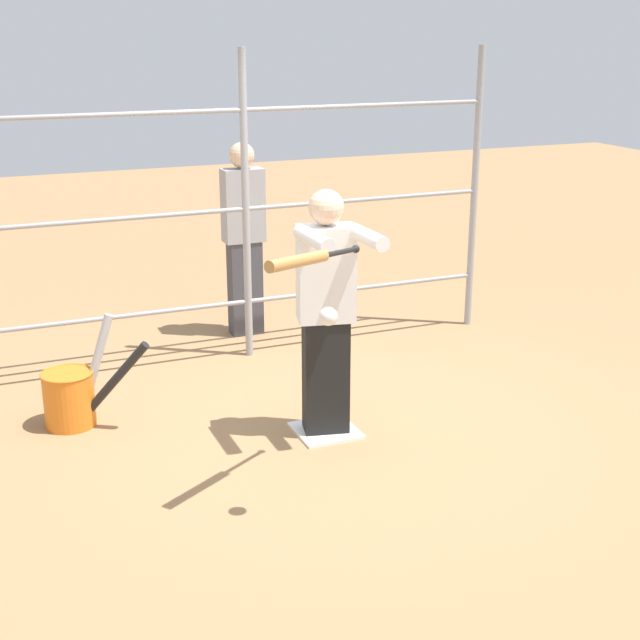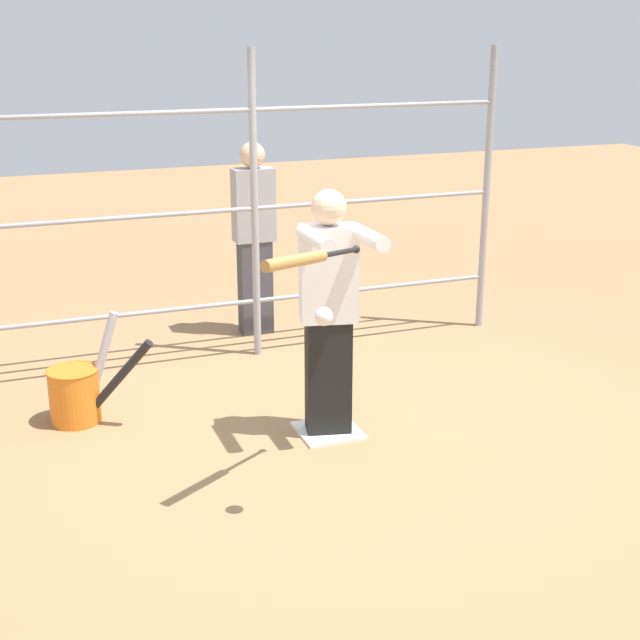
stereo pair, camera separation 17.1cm
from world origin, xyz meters
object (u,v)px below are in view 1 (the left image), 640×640
at_px(bystander_behind_fence, 244,237).
at_px(bat_bucket, 73,396).
at_px(softball_in_flight, 328,316).
at_px(batter, 327,307).
at_px(baseball_bat_swinging, 306,259).

bearing_deg(bystander_behind_fence, bat_bucket, 39.41).
bearing_deg(softball_in_flight, bystander_behind_fence, -100.34).
relative_size(batter, softball_in_flight, 16.95).
relative_size(softball_in_flight, bystander_behind_fence, 0.06).
height_order(batter, softball_in_flight, batter).
bearing_deg(bystander_behind_fence, batter, 86.03).
bearing_deg(baseball_bat_swinging, softball_in_flight, 89.63).
distance_m(batter, softball_in_flight, 1.14).
xyz_separation_m(softball_in_flight, bystander_behind_fence, (-0.58, -3.17, -0.31)).
relative_size(baseball_bat_swinging, bat_bucket, 0.98).
relative_size(batter, bat_bucket, 2.14).
xyz_separation_m(batter, baseball_bat_swinging, (0.43, 0.71, 0.52)).
height_order(batter, bat_bucket, batter).
distance_m(baseball_bat_swinging, softball_in_flight, 0.38).
height_order(softball_in_flight, bystander_behind_fence, bystander_behind_fence).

